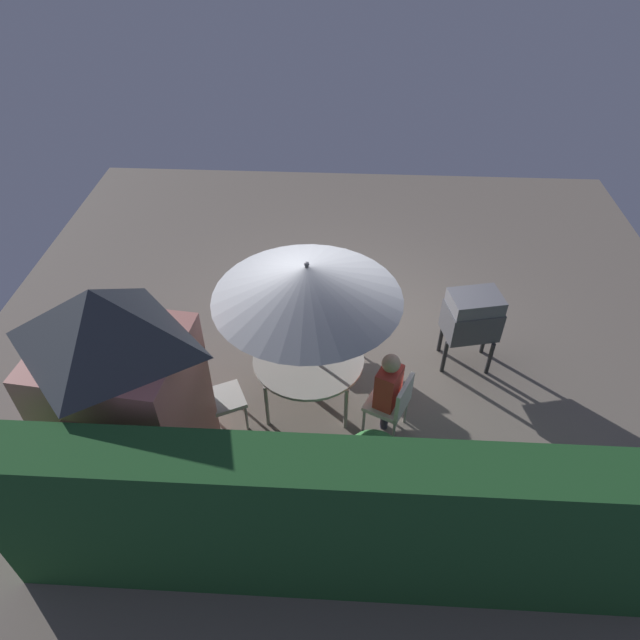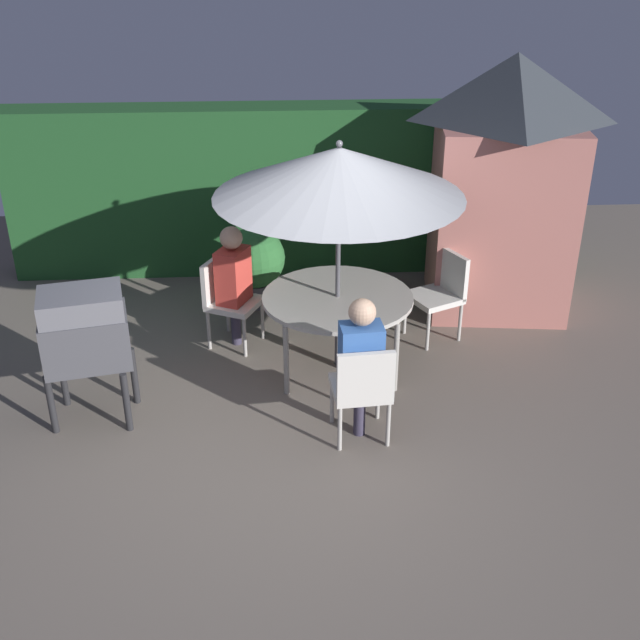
# 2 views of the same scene
# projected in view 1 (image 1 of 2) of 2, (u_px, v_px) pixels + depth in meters

# --- Properties ---
(ground_plane) EXTENTS (11.00, 11.00, 0.00)m
(ground_plane) POSITION_uv_depth(u_px,v_px,m) (345.00, 341.00, 8.31)
(ground_plane) COLOR #6B6056
(hedge_backdrop) EXTENTS (6.36, 0.52, 1.97)m
(hedge_backdrop) POSITION_uv_depth(u_px,v_px,m) (341.00, 525.00, 5.03)
(hedge_backdrop) COLOR #1E4C23
(hedge_backdrop) RESTS_ON ground
(garden_shed) EXTENTS (1.63, 1.43, 2.70)m
(garden_shed) POSITION_uv_depth(u_px,v_px,m) (123.00, 391.00, 5.72)
(garden_shed) COLOR #B26B60
(garden_shed) RESTS_ON ground
(patio_table) EXTENTS (1.41, 1.41, 0.73)m
(patio_table) POSITION_uv_depth(u_px,v_px,m) (309.00, 360.00, 7.04)
(patio_table) COLOR #B2ADA3
(patio_table) RESTS_ON ground
(patio_umbrella) EXTENTS (2.21, 2.21, 2.20)m
(patio_umbrella) POSITION_uv_depth(u_px,v_px,m) (307.00, 282.00, 6.23)
(patio_umbrella) COLOR #4C4C51
(patio_umbrella) RESTS_ON ground
(bbq_grill) EXTENTS (0.79, 0.64, 1.20)m
(bbq_grill) POSITION_uv_depth(u_px,v_px,m) (472.00, 316.00, 7.43)
(bbq_grill) COLOR #47474C
(bbq_grill) RESTS_ON ground
(chair_near_shed) EXTENTS (0.62, 0.61, 0.90)m
(chair_near_shed) POSITION_uv_depth(u_px,v_px,m) (393.00, 402.00, 6.72)
(chair_near_shed) COLOR silver
(chair_near_shed) RESTS_ON ground
(chair_far_side) EXTENTS (0.50, 0.50, 0.90)m
(chair_far_side) POSITION_uv_depth(u_px,v_px,m) (307.00, 308.00, 8.08)
(chair_far_side) COLOR silver
(chair_far_side) RESTS_ON ground
(chair_toward_hedge) EXTENTS (0.62, 0.62, 0.90)m
(chair_toward_hedge) POSITION_uv_depth(u_px,v_px,m) (217.00, 397.00, 6.79)
(chair_toward_hedge) COLOR silver
(chair_toward_hedge) RESTS_ON ground
(potted_plant_by_shed) EXTENTS (0.67, 0.67, 0.89)m
(potted_plant_by_shed) POSITION_uv_depth(u_px,v_px,m) (373.00, 463.00, 6.09)
(potted_plant_by_shed) COLOR #4C4C51
(potted_plant_by_shed) RESTS_ON ground
(person_in_red) EXTENTS (0.36, 0.41, 1.26)m
(person_in_red) POSITION_uv_depth(u_px,v_px,m) (388.00, 385.00, 6.58)
(person_in_red) COLOR #CC3D33
(person_in_red) RESTS_ON ground
(person_in_blue) EXTENTS (0.36, 0.27, 1.26)m
(person_in_blue) POSITION_uv_depth(u_px,v_px,m) (307.00, 297.00, 7.84)
(person_in_blue) COLOR #3866B2
(person_in_blue) RESTS_ON ground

